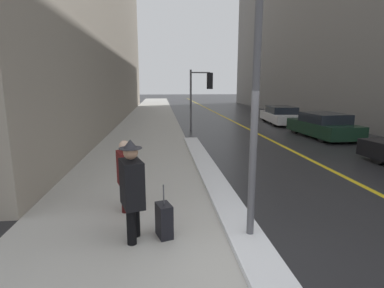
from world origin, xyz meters
name	(u,v)px	position (x,y,z in m)	size (l,w,h in m)	color
ground_plane	(249,269)	(0.00, 0.00, 0.00)	(160.00, 160.00, 0.00)	#232326
sidewalk_slab	(148,127)	(-2.00, 15.00, 0.01)	(4.00, 80.00, 0.01)	#B2AFA8
road_centre_stripe	(242,126)	(4.00, 15.00, 0.00)	(0.16, 80.00, 0.00)	gold
snow_bank_curb	(208,171)	(0.19, 4.84, 0.06)	(0.63, 10.97, 0.11)	white
lamp_post	(256,82)	(0.26, 0.83, 2.63)	(0.28, 0.28, 4.32)	#515156
traffic_light_near	(203,87)	(1.18, 13.19, 2.46)	(1.31, 0.41, 3.41)	#515156
pedestrian_in_fedora	(132,187)	(-1.70, 1.00, 0.95)	(0.46, 0.61, 1.74)	black
pedestrian_nearside	(126,172)	(-1.95, 2.27, 0.83)	(0.42, 0.55, 1.49)	#340C0C
parked_car_dark_green	(323,126)	(6.88, 10.36, 0.58)	(2.00, 4.25, 1.22)	black
parked_car_white	(280,115)	(6.94, 15.94, 0.56)	(2.15, 4.77, 1.17)	silver
rolling_suitcase	(164,221)	(-1.19, 1.06, 0.30)	(0.32, 0.41, 0.95)	black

